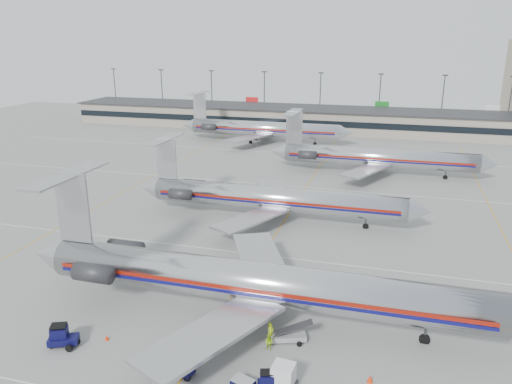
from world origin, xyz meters
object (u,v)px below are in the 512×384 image
(jet_foreground, at_px, (251,281))
(belt_loader, at_px, (288,336))
(tug_center, at_px, (178,366))
(uld_container, at_px, (283,377))
(jet_second_row, at_px, (270,198))

(jet_foreground, xyz_separation_m, belt_loader, (4.33, -3.00, -3.23))
(tug_center, bearing_deg, jet_foreground, 83.31)
(uld_container, bearing_deg, belt_loader, 103.71)
(jet_second_row, height_order, tug_center, jet_second_row)
(tug_center, height_order, uld_container, uld_container)
(tug_center, bearing_deg, uld_container, 15.39)
(jet_foreground, height_order, belt_loader, jet_foreground)
(jet_second_row, bearing_deg, uld_container, -74.05)
(jet_second_row, bearing_deg, belt_loader, -72.66)
(tug_center, distance_m, uld_container, 8.43)
(jet_foreground, distance_m, tug_center, 10.76)
(uld_container, bearing_deg, tug_center, -170.57)
(tug_center, height_order, belt_loader, belt_loader)
(jet_foreground, relative_size, jet_second_row, 1.15)
(jet_foreground, xyz_separation_m, jet_second_row, (-4.90, 26.54, -0.49))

